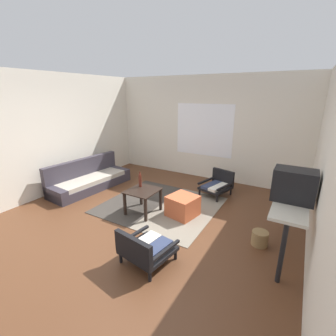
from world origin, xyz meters
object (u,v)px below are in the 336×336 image
couch (89,180)px  wicker_basket (260,238)px  coffee_table (143,195)px  crt_television (294,185)px  clay_vase (295,180)px  console_shelf (291,202)px  ottoman_orange (183,206)px  armchair_by_window (218,184)px  glass_bottle (140,180)px  armchair_striped_foreground (144,248)px

couch → wicker_basket: size_ratio=8.48×
coffee_table → wicker_basket: coffee_table is taller
crt_television → wicker_basket: crt_television is taller
wicker_basket → crt_television: bearing=-12.9°
clay_vase → wicker_basket: 1.03m
console_shelf → wicker_basket: console_shelf is taller
ottoman_orange → armchair_by_window: bearing=79.3°
crt_television → wicker_basket: 1.03m
console_shelf → couch: bearing=177.1°
crt_television → glass_bottle: crt_television is taller
clay_vase → glass_bottle: clay_vase is taller
coffee_table → wicker_basket: (2.16, 0.05, -0.27)m
coffee_table → armchair_by_window: size_ratio=0.78×
console_shelf → glass_bottle: (-2.64, -0.02, -0.16)m
ottoman_orange → clay_vase: size_ratio=1.69×
couch → glass_bottle: glass_bottle is taller
crt_television → clay_vase: size_ratio=1.74×
console_shelf → crt_television: 0.35m
ottoman_orange → wicker_basket: (1.44, -0.23, -0.09)m
armchair_striped_foreground → glass_bottle: 1.69m
crt_television → coffee_table: bearing=179.5°
armchair_striped_foreground → glass_bottle: size_ratio=2.31×
clay_vase → wicker_basket: (-0.34, -0.44, -0.87)m
clay_vase → couch: bearing=-178.3°
coffee_table → armchair_by_window: bearing=58.5°
ottoman_orange → clay_vase: bearing=6.9°
console_shelf → clay_vase: 0.41m
crt_television → armchair_striped_foreground: bearing=-144.4°
armchair_by_window → clay_vase: 2.01m
armchair_by_window → ottoman_orange: size_ratio=1.53×
couch → armchair_by_window: size_ratio=2.70×
armchair_striped_foreground → glass_bottle: bearing=128.2°
armchair_striped_foreground → glass_bottle: glass_bottle is taller
armchair_striped_foreground → coffee_table: bearing=126.6°
coffee_table → clay_vase: bearing=11.2°
clay_vase → wicker_basket: clay_vase is taller
crt_television → clay_vase: (0.00, 0.52, -0.10)m
couch → armchair_striped_foreground: couch is taller
crt_television → clay_vase: crt_television is taller
crt_television → ottoman_orange: bearing=170.3°
coffee_table → crt_television: 2.59m
armchair_by_window → armchair_striped_foreground: 2.75m
coffee_table → armchair_by_window: 1.85m
crt_television → clay_vase: bearing=89.7°
coffee_table → glass_bottle: glass_bottle is taller
armchair_by_window → crt_television: bearing=-46.1°
coffee_table → clay_vase: size_ratio=2.01×
console_shelf → clay_vase: clay_vase is taller
wicker_basket → couch: bearing=175.6°
armchair_striped_foreground → clay_vase: bearing=45.9°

